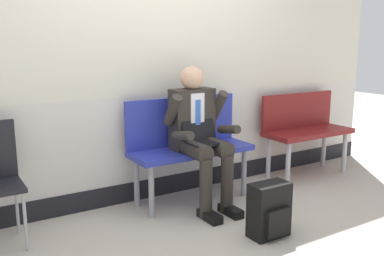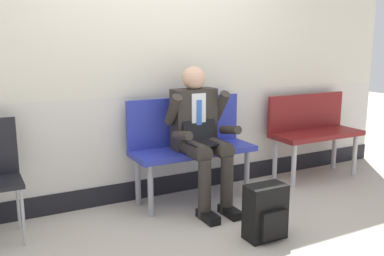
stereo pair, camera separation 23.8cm
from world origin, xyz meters
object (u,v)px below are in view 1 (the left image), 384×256
Objects in this scene: bench_empty at (304,126)px; person_seated at (200,133)px; bench_with_person at (188,140)px; backpack at (270,211)px.

person_seated reaches higher than bench_empty.
person_seated reaches higher than bench_with_person.
backpack is (0.11, -1.02, -0.36)m from bench_with_person.
bench_empty is at bearing 7.37° from person_seated.
bench_with_person is at bearing 96.27° from backpack.
bench_with_person is 0.23m from person_seated.
bench_empty reaches higher than backpack.
bench_empty is at bearing -0.26° from bench_with_person.
person_seated is 0.95m from backpack.
bench_empty is 2.44× the size of backpack.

